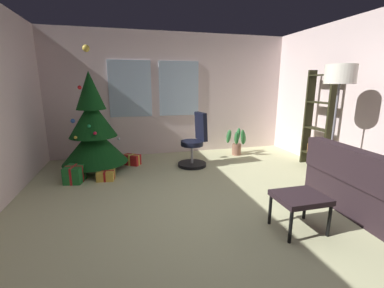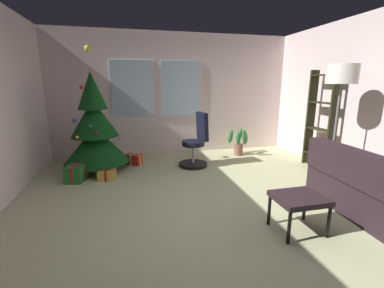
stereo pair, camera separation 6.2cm
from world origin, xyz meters
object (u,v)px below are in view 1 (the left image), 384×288
gift_box_gold (106,175)px  office_chair (195,146)px  gift_box_green (75,174)px  potted_plant (237,142)px  holiday_tree (93,131)px  gift_box_red (132,160)px  floor_lamp (340,81)px  bookshelf (319,125)px  footstool (300,200)px

gift_box_gold → office_chair: bearing=12.6°
gift_box_green → potted_plant: size_ratio=0.59×
holiday_tree → gift_box_red: size_ratio=5.88×
gift_box_gold → floor_lamp: size_ratio=0.16×
gift_box_gold → potted_plant: size_ratio=0.46×
office_chair → bookshelf: bookshelf is taller
footstool → floor_lamp: (1.32, 1.04, 1.27)m
bookshelf → footstool: bearing=-133.3°
holiday_tree → gift_box_green: (-0.29, -0.53, -0.62)m
bookshelf → office_chair: bearing=163.9°
office_chair → footstool: bearing=-78.8°
gift_box_gold → gift_box_red: bearing=59.1°
footstool → gift_box_gold: 3.07m
gift_box_red → floor_lamp: 3.88m
holiday_tree → gift_box_red: (0.65, 0.19, -0.65)m
gift_box_red → gift_box_gold: 0.88m
gift_box_red → potted_plant: potted_plant is taller
gift_box_gold → gift_box_green: bearing=176.6°
bookshelf → potted_plant: size_ratio=2.85×
floor_lamp → potted_plant: size_ratio=2.88×
holiday_tree → floor_lamp: bearing=-24.5°
gift_box_red → gift_box_gold: bearing=-120.9°
gift_box_green → gift_box_gold: 0.50m
office_chair → holiday_tree: bearing=174.3°
holiday_tree → gift_box_red: bearing=16.6°
holiday_tree → office_chair: bearing=-5.7°
footstool → floor_lamp: bearing=38.2°
gift_box_red → holiday_tree: bearing=-163.4°
footstool → gift_box_red: bearing=120.5°
footstool → potted_plant: potted_plant is taller
gift_box_red → gift_box_green: gift_box_green is taller
footstool → bookshelf: 2.62m
holiday_tree → office_chair: 1.91m
footstool → gift_box_green: 3.45m
holiday_tree → potted_plant: bearing=6.7°
gift_box_green → office_chair: 2.20m
footstool → bookshelf: bookshelf is taller
holiday_tree → office_chair: (1.87, -0.19, -0.34)m
potted_plant → bookshelf: bearing=-47.1°
holiday_tree → gift_box_green: 0.86m
office_chair → bookshelf: bearing=-16.1°
footstool → gift_box_green: size_ratio=1.39×
gift_box_gold → office_chair: 1.74m
holiday_tree → office_chair: size_ratio=2.12×
gift_box_green → bookshelf: size_ratio=0.21×
footstool → gift_box_green: bearing=140.6°
office_chair → floor_lamp: floor_lamp is taller
gift_box_gold → bookshelf: 4.01m
gift_box_red → gift_box_gold: size_ratio=1.27×
footstool → gift_box_gold: size_ratio=1.76×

